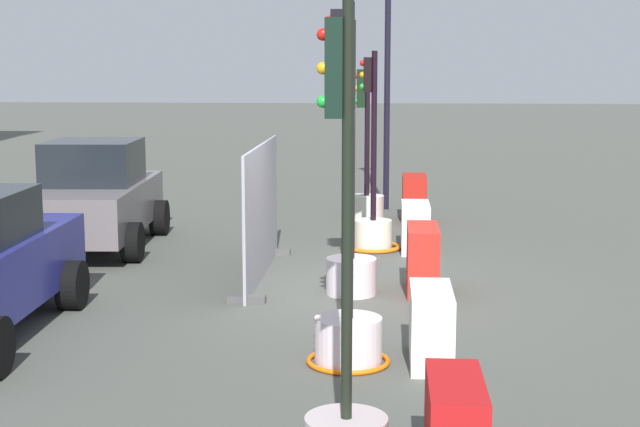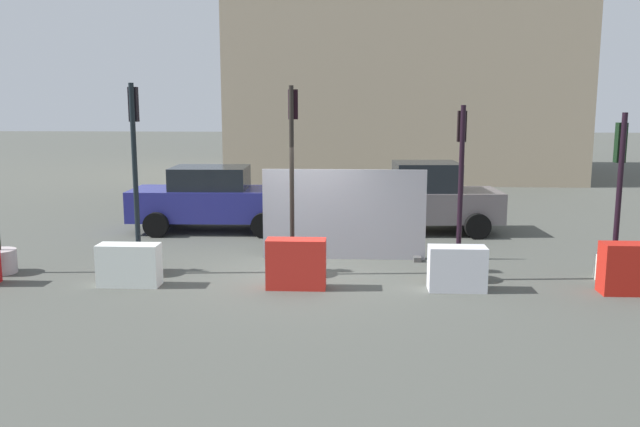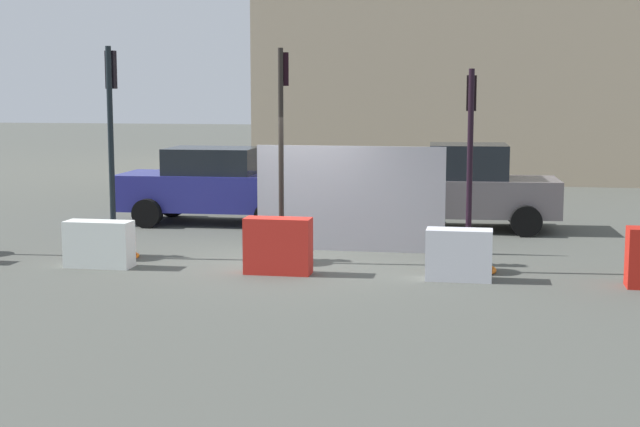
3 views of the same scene
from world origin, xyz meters
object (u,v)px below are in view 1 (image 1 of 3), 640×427
traffic_light_1 (348,311)px  construction_barrier_2 (423,260)px  construction_barrier_1 (431,326)px  traffic_light_0 (345,402)px  construction_barrier_4 (414,198)px  construction_barrier_3 (415,227)px  traffic_light_2 (351,249)px  car_grey_saloon (94,197)px  traffic_light_3 (373,221)px  traffic_light_4 (366,190)px

traffic_light_1 → construction_barrier_2: size_ratio=3.44×
construction_barrier_1 → construction_barrier_2: size_ratio=1.05×
traffic_light_0 → traffic_light_1: traffic_light_1 is taller
construction_barrier_4 → construction_barrier_3: bearing=178.9°
traffic_light_2 → car_grey_saloon: size_ratio=0.92×
traffic_light_0 → car_grey_saloon: size_ratio=0.91×
traffic_light_3 → traffic_light_4: traffic_light_3 is taller
construction_barrier_4 → car_grey_saloon: bearing=119.3°
traffic_light_2 → traffic_light_3: size_ratio=1.11×
construction_barrier_3 → construction_barrier_4: size_ratio=0.99×
traffic_light_1 → traffic_light_3: (6.21, -0.16, -0.08)m
traffic_light_2 → construction_barrier_4: size_ratio=3.55×
traffic_light_2 → construction_barrier_1: (-2.93, -0.96, -0.23)m
traffic_light_0 → construction_barrier_2: bearing=-7.5°
construction_barrier_3 → construction_barrier_4: construction_barrier_4 is taller
traffic_light_0 → traffic_light_4: traffic_light_0 is taller
traffic_light_2 → construction_barrier_3: bearing=-17.3°
traffic_light_0 → traffic_light_3: size_ratio=1.09×
traffic_light_4 → construction_barrier_4: traffic_light_4 is taller
traffic_light_4 → traffic_light_1: bearing=-179.8°
construction_barrier_3 → car_grey_saloon: car_grey_saloon is taller
traffic_light_3 → construction_barrier_2: (-3.02, -0.73, -0.02)m
traffic_light_1 → construction_barrier_1: 0.89m
traffic_light_3 → traffic_light_2: bearing=175.6°
traffic_light_3 → car_grey_saloon: (-0.17, 4.70, 0.38)m
traffic_light_0 → car_grey_saloon: bearing=27.8°
traffic_light_1 → car_grey_saloon: (6.03, 4.54, 0.30)m
traffic_light_1 → construction_barrier_4: bearing=-5.8°
traffic_light_4 → car_grey_saloon: bearing=124.8°
car_grey_saloon → construction_barrier_4: bearing=-60.7°
traffic_light_4 → construction_barrier_4: size_ratio=3.07×
traffic_light_0 → traffic_light_1: bearing=2.1°
traffic_light_1 → traffic_light_2: 3.03m
construction_barrier_2 → construction_barrier_3: (2.90, 0.02, -0.05)m
traffic_light_4 → construction_barrier_3: traffic_light_4 is taller
traffic_light_3 → construction_barrier_3: 0.72m
traffic_light_0 → construction_barrier_3: size_ratio=3.51×
construction_barrier_2 → construction_barrier_4: size_ratio=1.05×
traffic_light_4 → car_grey_saloon: (-3.14, 4.52, 0.26)m
construction_barrier_2 → car_grey_saloon: car_grey_saloon is taller
traffic_light_0 → traffic_light_4: 11.95m
traffic_light_0 → construction_barrier_3: 8.89m
traffic_light_1 → construction_barrier_1: (0.10, -0.87, -0.17)m
traffic_light_0 → construction_barrier_3: bearing=-4.9°
construction_barrier_3 → construction_barrier_4: 3.02m
traffic_light_1 → car_grey_saloon: traffic_light_1 is taller
construction_barrier_1 → car_grey_saloon: size_ratio=0.28×
traffic_light_3 → construction_barrier_4: 3.00m
construction_barrier_1 → construction_barrier_4: 9.01m
construction_barrier_3 → car_grey_saloon: (-0.05, 5.41, 0.46)m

